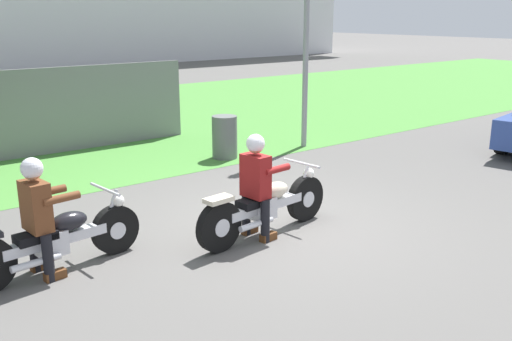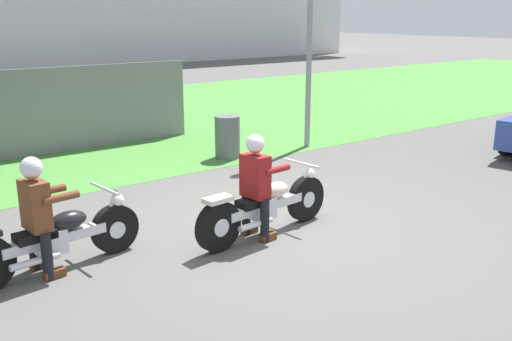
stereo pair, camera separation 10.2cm
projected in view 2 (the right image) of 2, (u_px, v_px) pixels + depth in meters
ground at (274, 225)px, 7.99m from camera, size 120.00×120.00×0.00m
grass_verge at (57, 127)px, 14.89m from camera, size 60.00×12.00×0.01m
motorcycle_lead at (266, 207)px, 7.56m from camera, size 2.26×0.66×0.88m
rider_lead at (256, 178)px, 7.34m from camera, size 0.58×0.50×1.40m
motorcycle_follow at (56, 239)px, 6.51m from camera, size 2.14×0.66×0.86m
rider_follow at (37, 207)px, 6.29m from camera, size 0.58×0.50×1.38m
trash_can at (227, 137)px, 11.61m from camera, size 0.51×0.51×0.87m
fence_segment at (35, 113)px, 11.69m from camera, size 7.00×0.06×1.80m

